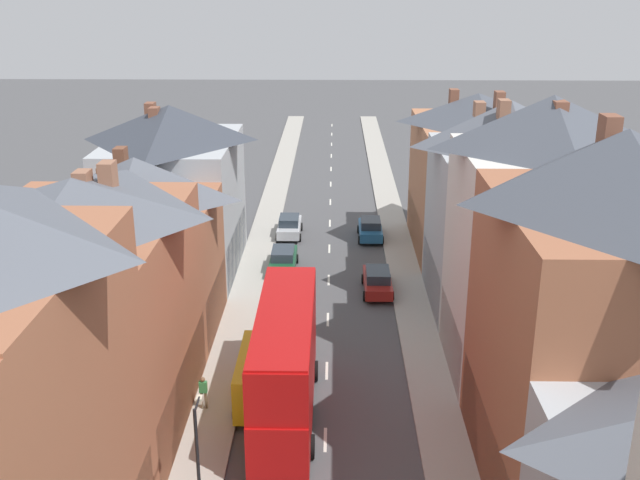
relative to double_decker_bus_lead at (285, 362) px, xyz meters
name	(u,v)px	position (x,y,z in m)	size (l,w,h in m)	color
pavement_left	(263,238)	(-3.29, 24.22, -2.75)	(2.20, 104.00, 0.14)	#A8A399
pavement_right	(397,239)	(6.91, 24.22, -2.75)	(2.20, 104.00, 0.14)	#A8A399
centre_line_dashes	(329,249)	(1.81, 22.22, -2.81)	(0.14, 97.80, 0.01)	silver
terrace_row_left	(70,314)	(-8.38, -2.53, 3.42)	(8.00, 48.48, 14.52)	#A36042
terrace_row_right	(568,292)	(11.99, -0.30, 3.61)	(8.00, 55.18, 14.29)	silver
double_decker_bus_lead	(285,362)	(0.00, 0.00, 0.00)	(2.74, 10.80, 5.30)	#B70F0F
car_near_blue	(378,281)	(4.91, 14.27, -2.02)	(1.90, 4.43, 1.58)	maroon
car_near_silver	(289,226)	(-1.29, 25.02, -2.00)	(1.90, 4.21, 1.62)	#B7BABF
car_parked_left_a	(283,259)	(-1.29, 17.83, -2.00)	(1.90, 4.57, 1.62)	#144728
car_parked_right_a	(370,229)	(4.91, 24.48, -2.00)	(1.90, 4.06, 1.62)	#236093
delivery_van	(260,376)	(-1.29, 1.33, -1.48)	(2.20, 5.20, 2.41)	yellow
pedestrian_mid_left	(203,391)	(-3.81, 0.42, -1.78)	(0.36, 0.22, 1.61)	brown
street_lamp	(199,464)	(-2.44, -8.00, 0.43)	(0.20, 1.12, 5.50)	black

